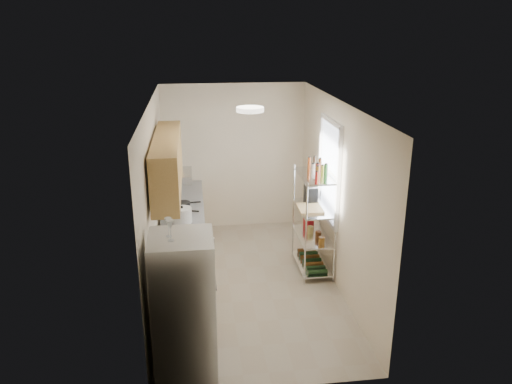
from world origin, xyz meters
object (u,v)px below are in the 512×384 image
refrigerator (184,306)px  rice_cooker (182,215)px  frying_pan_large (180,210)px  cutting_board (310,208)px  espresso_machine (311,194)px

refrigerator → rice_cooker: bearing=90.9°
frying_pan_large → refrigerator: bearing=-71.4°
refrigerator → rice_cooker: 2.03m
rice_cooker → frying_pan_large: rice_cooker is taller
rice_cooker → cutting_board: (1.83, -0.01, 0.02)m
cutting_board → espresso_machine: bearing=75.8°
rice_cooker → cutting_board: bearing=-0.3°
rice_cooker → frying_pan_large: size_ratio=1.02×
espresso_machine → cutting_board: bearing=-107.3°
rice_cooker → frying_pan_large: bearing=96.2°
rice_cooker → espresso_machine: size_ratio=0.97×
frying_pan_large → cutting_board: size_ratio=0.60×
cutting_board → espresso_machine: size_ratio=1.60×
cutting_board → espresso_machine: espresso_machine is taller
refrigerator → cutting_board: size_ratio=3.58×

